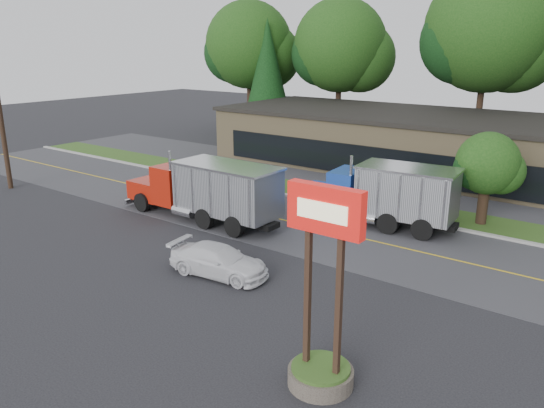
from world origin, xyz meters
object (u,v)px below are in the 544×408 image
(dump_truck_blue, at_px, (385,193))
(rally_car, at_px, (219,261))
(utility_pole, at_px, (0,113))
(dump_truck_red, at_px, (208,189))
(bilo_sign, at_px, (322,322))

(dump_truck_blue, relative_size, rally_car, 1.98)
(utility_pole, distance_m, dump_truck_red, 16.32)
(utility_pole, height_order, bilo_sign, utility_pole)
(utility_pole, bearing_deg, dump_truck_blue, 18.60)
(utility_pole, bearing_deg, dump_truck_red, 10.81)
(bilo_sign, height_order, dump_truck_red, bilo_sign)
(utility_pole, xyz_separation_m, bilo_sign, (28.50, -6.00, -3.07))
(dump_truck_red, bearing_deg, rally_car, 136.89)
(dump_truck_blue, bearing_deg, utility_pole, 13.35)
(rally_car, bearing_deg, dump_truck_red, 38.16)
(utility_pole, relative_size, dump_truck_red, 0.98)
(dump_truck_blue, xyz_separation_m, rally_car, (-2.82, -10.09, -1.16))
(dump_truck_red, bearing_deg, bilo_sign, 145.41)
(dump_truck_blue, height_order, rally_car, dump_truck_blue)
(bilo_sign, height_order, rally_car, bilo_sign)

